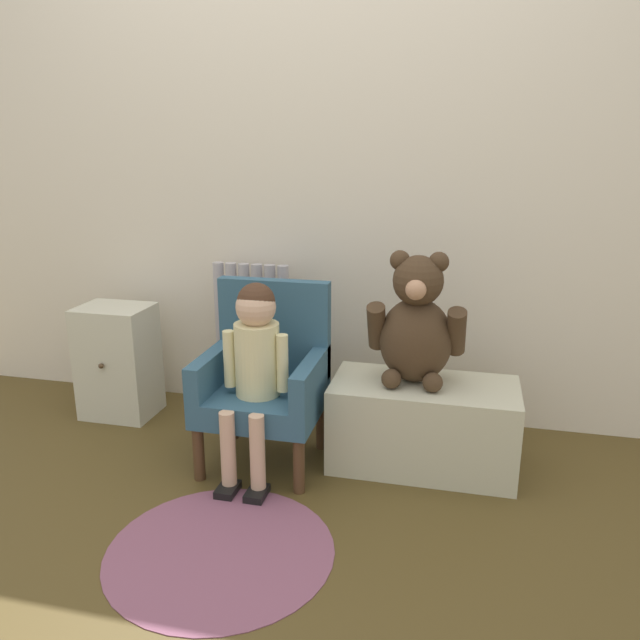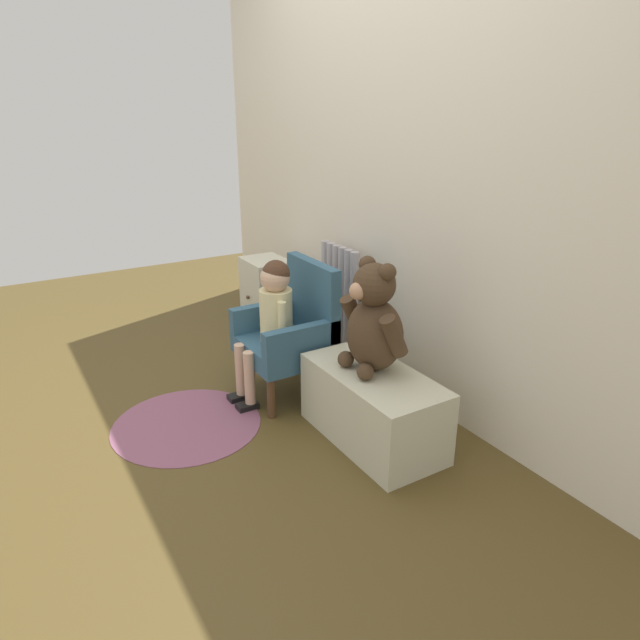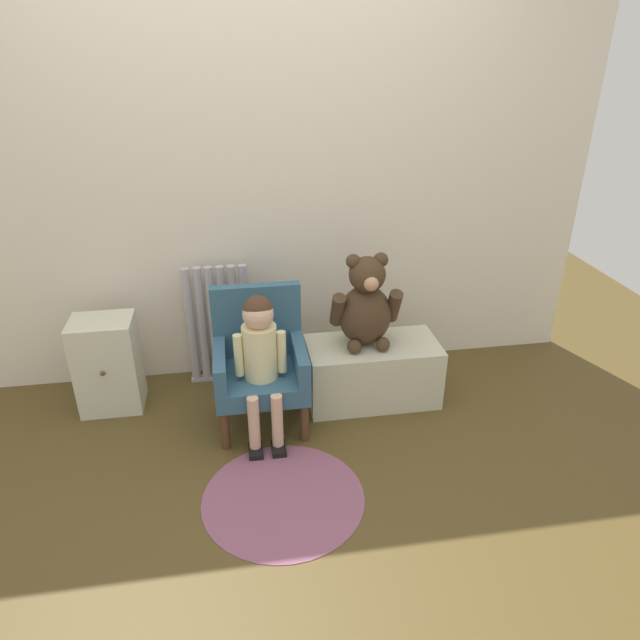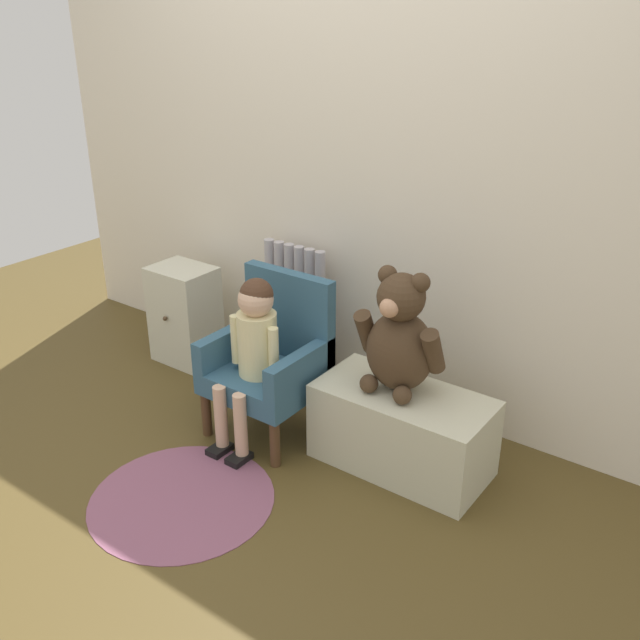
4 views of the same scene
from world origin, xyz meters
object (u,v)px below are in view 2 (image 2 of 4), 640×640
child_armchair (292,331)px  floor_rug (187,424)px  child_figure (272,310)px  radiator (339,305)px  small_dresser (267,298)px  low_bench (373,407)px  large_teddy_bear (374,323)px

child_armchair → floor_rug: (0.05, -0.62, -0.35)m
child_figure → floor_rug: bearing=-84.7°
radiator → floor_rug: (0.25, -1.05, -0.35)m
small_dresser → low_bench: small_dresser is taller
low_bench → large_teddy_bear: size_ratio=1.40×
radiator → low_bench: size_ratio=0.99×
low_bench → floor_rug: low_bench is taller
radiator → child_figure: size_ratio=0.95×
child_figure → floor_rug: child_figure is taller
small_dresser → child_armchair: size_ratio=0.73×
small_dresser → child_figure: 0.91m
child_armchair → low_bench: 0.65m
child_armchair → child_figure: child_figure is taller
child_figure → large_teddy_bear: bearing=21.2°
floor_rug → radiator: bearing=103.6°
child_armchair → small_dresser: bearing=163.2°
radiator → floor_rug: 1.14m
large_teddy_bear → floor_rug: 1.06m
floor_rug → small_dresser: bearing=134.5°
child_figure → low_bench: size_ratio=1.04×
small_dresser → large_teddy_bear: large_teddy_bear is taller
small_dresser → floor_rug: small_dresser is taller
low_bench → large_teddy_bear: large_teddy_bear is taller
radiator → small_dresser: 0.63m
small_dresser → floor_rug: size_ratio=0.72×
child_armchair → large_teddy_bear: (0.57, 0.11, 0.22)m
child_armchair → low_bench: size_ratio=1.00×
small_dresser → large_teddy_bear: 1.41m
child_figure → large_teddy_bear: large_teddy_bear is taller
child_armchair → large_teddy_bear: size_ratio=1.40×
radiator → small_dresser: size_ratio=1.36×
low_bench → floor_rug: bearing=-129.0°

